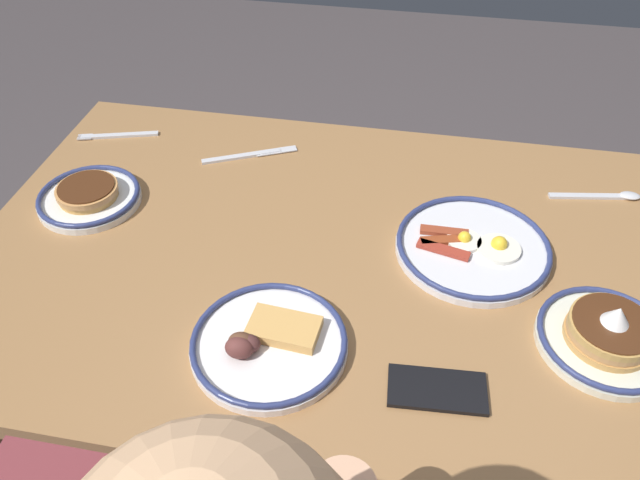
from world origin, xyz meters
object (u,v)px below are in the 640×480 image
Objects in this scene: plate_far_companion at (608,336)px; fork_near at (118,135)px; butter_knife at (250,155)px; plate_center_pancakes at (268,342)px; cell_phone at (437,389)px; plate_far_side at (473,247)px; plate_near_main at (89,196)px; tea_spoon at (608,196)px.

plate_far_companion reaches higher than fork_near.
butter_knife is (-0.32, 0.02, -0.00)m from fork_near.
cell_phone is (-0.26, 0.03, -0.01)m from plate_center_pancakes.
cell_phone is at bearing 27.98° from plate_far_companion.
butter_knife is (0.17, -0.51, -0.01)m from plate_center_pancakes.
plate_far_side is at bearing 155.02° from butter_knife.
plate_far_companion reaches higher than cell_phone.
butter_knife is at bearing -30.46° from plate_far_companion.
plate_near_main reaches higher than plate_far_side.
fork_near and butter_knife have the same top height.
tea_spoon is at bearing -139.53° from plate_center_pancakes.
cell_phone is at bearing 155.33° from plate_near_main.
butter_knife is (0.68, -0.40, -0.02)m from plate_far_companion.
plate_near_main is at bearing 11.36° from tea_spoon.
butter_knife is 0.75m from tea_spoon.
plate_center_pancakes is 0.72m from fork_near.
plate_near_main is 1.13× the size of fork_near.
plate_near_main is at bearing 101.59° from fork_near.
plate_far_side reaches higher than butter_knife.
plate_near_main is at bearing -33.43° from plate_center_pancakes.
tea_spoon is (-1.07, 0.03, 0.00)m from fork_near.
plate_far_side is 1.42× the size of butter_knife.
fork_near is 0.91× the size of butter_knife.
plate_far_companion is (-0.95, 0.19, 0.01)m from plate_near_main.
plate_near_main is at bearing 38.74° from butter_knife.
plate_near_main reaches higher than fork_near.
butter_knife is at bearing -55.04° from cell_phone.
plate_near_main reaches higher than tea_spoon.
tea_spoon is (-1.02, -0.20, -0.01)m from plate_near_main.
plate_far_companion is 1.09m from fork_near.
plate_near_main is at bearing -11.07° from plate_far_companion.
tea_spoon is (-0.58, -0.49, -0.01)m from plate_center_pancakes.
tea_spoon is (-0.32, -0.53, 0.00)m from cell_phone.
plate_near_main is at bearing -0.61° from plate_far_side.
plate_center_pancakes is (-0.44, 0.29, -0.00)m from plate_near_main.
cell_phone is (0.25, 0.13, -0.02)m from plate_far_companion.
plate_far_side is at bearing 162.91° from fork_near.
plate_far_side is at bearing -137.85° from plate_center_pancakes.
plate_far_companion reaches higher than tea_spoon.
plate_near_main is 1.40× the size of cell_phone.
plate_near_main is 1.02× the size of butter_knife.
plate_far_side reaches higher than fork_near.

